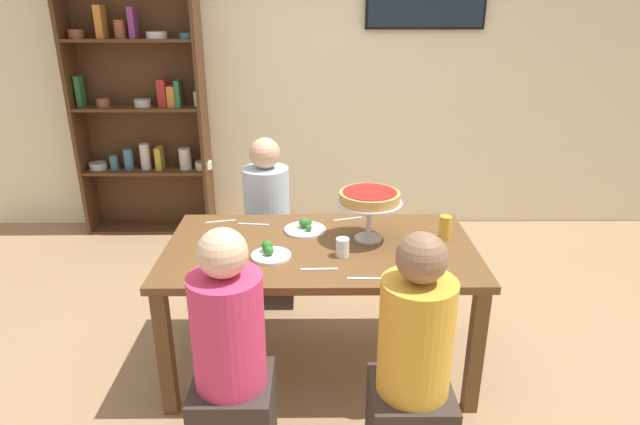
{
  "coord_description": "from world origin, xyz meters",
  "views": [
    {
      "loc": [
        -0.02,
        -2.58,
        1.94
      ],
      "look_at": [
        0.0,
        0.1,
        0.89
      ],
      "focal_mm": 30.11,
      "sensor_mm": 36.0,
      "label": 1
    }
  ],
  "objects_px": {
    "cutlery_fork_far": "(366,279)",
    "salad_plate_near_diner": "(305,228)",
    "salad_plate_far_diner": "(429,274)",
    "diner_near_right": "(412,379)",
    "cutlery_spare_fork": "(221,221)",
    "cutlery_fork_near": "(348,219)",
    "diner_far_left": "(268,234)",
    "water_glass_clear_near": "(343,247)",
    "bookshelf": "(142,107)",
    "dining_table": "(320,261)",
    "cutlery_knife_near": "(319,269)",
    "diner_near_left": "(231,373)",
    "salad_plate_spare": "(270,253)",
    "deep_dish_pizza_stand": "(369,200)",
    "beer_glass_amber_tall": "(445,227)",
    "cutlery_knife_far": "(253,224)"
  },
  "relations": [
    {
      "from": "beer_glass_amber_tall",
      "to": "cutlery_fork_far",
      "type": "height_order",
      "value": "beer_glass_amber_tall"
    },
    {
      "from": "cutlery_knife_near",
      "to": "salad_plate_spare",
      "type": "bearing_deg",
      "value": 147.98
    },
    {
      "from": "deep_dish_pizza_stand",
      "to": "water_glass_clear_near",
      "type": "bearing_deg",
      "value": -125.84
    },
    {
      "from": "diner_near_left",
      "to": "cutlery_fork_near",
      "type": "height_order",
      "value": "diner_near_left"
    },
    {
      "from": "salad_plate_spare",
      "to": "cutlery_spare_fork",
      "type": "height_order",
      "value": "salad_plate_spare"
    },
    {
      "from": "cutlery_fork_far",
      "to": "salad_plate_near_diner",
      "type": "bearing_deg",
      "value": 119.06
    },
    {
      "from": "diner_near_left",
      "to": "diner_near_right",
      "type": "bearing_deg",
      "value": -93.52
    },
    {
      "from": "cutlery_fork_near",
      "to": "water_glass_clear_near",
      "type": "bearing_deg",
      "value": 66.75
    },
    {
      "from": "salad_plate_spare",
      "to": "water_glass_clear_near",
      "type": "bearing_deg",
      "value": 0.34
    },
    {
      "from": "cutlery_knife_near",
      "to": "diner_far_left",
      "type": "bearing_deg",
      "value": 107.4
    },
    {
      "from": "cutlery_fork_near",
      "to": "salad_plate_far_diner",
      "type": "bearing_deg",
      "value": 98.0
    },
    {
      "from": "diner_near_left",
      "to": "deep_dish_pizza_stand",
      "type": "bearing_deg",
      "value": -38.24
    },
    {
      "from": "water_glass_clear_near",
      "to": "cutlery_fork_near",
      "type": "height_order",
      "value": "water_glass_clear_near"
    },
    {
      "from": "cutlery_fork_near",
      "to": "diner_near_left",
      "type": "bearing_deg",
      "value": 46.65
    },
    {
      "from": "dining_table",
      "to": "cutlery_fork_near",
      "type": "relative_size",
      "value": 9.09
    },
    {
      "from": "cutlery_fork_far",
      "to": "cutlery_spare_fork",
      "type": "xyz_separation_m",
      "value": [
        -0.8,
        0.71,
        0.0
      ]
    },
    {
      "from": "diner_far_left",
      "to": "cutlery_knife_near",
      "type": "relative_size",
      "value": 6.39
    },
    {
      "from": "dining_table",
      "to": "cutlery_fork_near",
      "type": "distance_m",
      "value": 0.42
    },
    {
      "from": "dining_table",
      "to": "salad_plate_near_diner",
      "type": "distance_m",
      "value": 0.24
    },
    {
      "from": "bookshelf",
      "to": "salad_plate_far_diner",
      "type": "bearing_deg",
      "value": -49.68
    },
    {
      "from": "deep_dish_pizza_stand",
      "to": "cutlery_fork_near",
      "type": "bearing_deg",
      "value": 108.42
    },
    {
      "from": "cutlery_spare_fork",
      "to": "beer_glass_amber_tall",
      "type": "bearing_deg",
      "value": 155.66
    },
    {
      "from": "dining_table",
      "to": "water_glass_clear_near",
      "type": "height_order",
      "value": "water_glass_clear_near"
    },
    {
      "from": "cutlery_spare_fork",
      "to": "bookshelf",
      "type": "bearing_deg",
      "value": -74.21
    },
    {
      "from": "cutlery_fork_far",
      "to": "cutlery_spare_fork",
      "type": "bearing_deg",
      "value": 140.11
    },
    {
      "from": "beer_glass_amber_tall",
      "to": "salad_plate_near_diner",
      "type": "bearing_deg",
      "value": 171.43
    },
    {
      "from": "salad_plate_far_diner",
      "to": "diner_near_right",
      "type": "bearing_deg",
      "value": -107.18
    },
    {
      "from": "diner_far_left",
      "to": "salad_plate_far_diner",
      "type": "height_order",
      "value": "diner_far_left"
    },
    {
      "from": "cutlery_knife_far",
      "to": "deep_dish_pizza_stand",
      "type": "bearing_deg",
      "value": 167.98
    },
    {
      "from": "cutlery_fork_far",
      "to": "cutlery_spare_fork",
      "type": "height_order",
      "value": "same"
    },
    {
      "from": "salad_plate_spare",
      "to": "beer_glass_amber_tall",
      "type": "height_order",
      "value": "beer_glass_amber_tall"
    },
    {
      "from": "diner_near_right",
      "to": "salad_plate_near_diner",
      "type": "relative_size",
      "value": 4.92
    },
    {
      "from": "salad_plate_near_diner",
      "to": "salad_plate_spare",
      "type": "xyz_separation_m",
      "value": [
        -0.17,
        -0.33,
        0.0
      ]
    },
    {
      "from": "deep_dish_pizza_stand",
      "to": "cutlery_spare_fork",
      "type": "distance_m",
      "value": 0.91
    },
    {
      "from": "salad_plate_far_diner",
      "to": "beer_glass_amber_tall",
      "type": "xyz_separation_m",
      "value": [
        0.17,
        0.44,
        0.05
      ]
    },
    {
      "from": "bookshelf",
      "to": "water_glass_clear_near",
      "type": "height_order",
      "value": "bookshelf"
    },
    {
      "from": "salad_plate_far_diner",
      "to": "dining_table",
      "type": "bearing_deg",
      "value": 144.76
    },
    {
      "from": "bookshelf",
      "to": "salad_plate_near_diner",
      "type": "bearing_deg",
      "value": -51.83
    },
    {
      "from": "water_glass_clear_near",
      "to": "cutlery_knife_far",
      "type": "bearing_deg",
      "value": 140.1
    },
    {
      "from": "water_glass_clear_near",
      "to": "dining_table",
      "type": "bearing_deg",
      "value": 132.22
    },
    {
      "from": "diner_far_left",
      "to": "water_glass_clear_near",
      "type": "relative_size",
      "value": 12.0
    },
    {
      "from": "diner_far_left",
      "to": "cutlery_knife_near",
      "type": "xyz_separation_m",
      "value": [
        0.34,
        -1.0,
        0.25
      ]
    },
    {
      "from": "dining_table",
      "to": "diner_far_left",
      "type": "relative_size",
      "value": 1.42
    },
    {
      "from": "water_glass_clear_near",
      "to": "deep_dish_pizza_stand",
      "type": "bearing_deg",
      "value": 54.16
    },
    {
      "from": "salad_plate_near_diner",
      "to": "cutlery_spare_fork",
      "type": "height_order",
      "value": "salad_plate_near_diner"
    },
    {
      "from": "cutlery_fork_far",
      "to": "diner_near_left",
      "type": "bearing_deg",
      "value": -146.9
    },
    {
      "from": "bookshelf",
      "to": "diner_near_right",
      "type": "bearing_deg",
      "value": -55.99
    },
    {
      "from": "water_glass_clear_near",
      "to": "cutlery_fork_far",
      "type": "bearing_deg",
      "value": -67.8
    },
    {
      "from": "diner_near_left",
      "to": "water_glass_clear_near",
      "type": "distance_m",
      "value": 0.84
    },
    {
      "from": "bookshelf",
      "to": "deep_dish_pizza_stand",
      "type": "xyz_separation_m",
      "value": [
        1.77,
        -1.94,
        -0.15
      ]
    }
  ]
}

